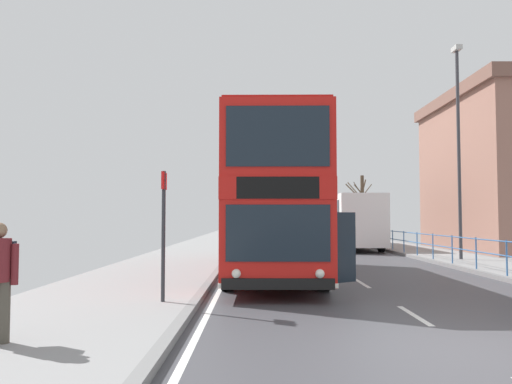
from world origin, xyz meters
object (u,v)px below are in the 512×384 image
Objects in this scene: background_bus_far_lane at (350,220)px; street_lamp_far_side at (460,137)px; bus_stop_sign_near at (165,221)px; bare_tree_far_00 at (363,204)px; double_decker_bus_main at (274,201)px; pedestrian_with_backpack at (1,272)px.

street_lamp_far_side reaches higher than background_bus_far_lane.
street_lamp_far_side is (10.52, 10.94, 3.51)m from bus_stop_sign_near.
bare_tree_far_00 is at bearing 88.94° from street_lamp_far_side.
bus_stop_sign_near is at bearing -133.89° from street_lamp_far_side.
double_decker_bus_main is 2.05× the size of bare_tree_far_00.
bare_tree_far_00 is (10.93, 32.87, 1.30)m from bus_stop_sign_near.
pedestrian_with_backpack is 3.90m from bus_stop_sign_near.
bus_stop_sign_near is at bearing -109.88° from background_bus_far_lane.
pedestrian_with_backpack is 0.18× the size of street_lamp_far_side.
bare_tree_far_00 is at bearing 74.35° from background_bus_far_lane.
double_decker_bus_main is 1.04× the size of background_bus_far_lane.
background_bus_far_lane reaches higher than bus_stop_sign_near.
bare_tree_far_00 is (0.41, 21.93, -2.21)m from street_lamp_far_side.
background_bus_far_lane is 12.34m from bare_tree_far_00.
double_decker_bus_main is 1.21× the size of street_lamp_far_side.
bare_tree_far_00 reaches higher than pedestrian_with_backpack.
pedestrian_with_backpack is 38.50m from bare_tree_far_00.
background_bus_far_lane is 26.23m from pedestrian_with_backpack.
bare_tree_far_00 reaches higher than double_decker_bus_main.
bus_stop_sign_near is 15.58m from street_lamp_far_side.
double_decker_bus_main is 10.21m from pedestrian_with_backpack.
bus_stop_sign_near is (1.65, 3.46, 0.69)m from pedestrian_with_backpack.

